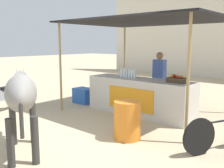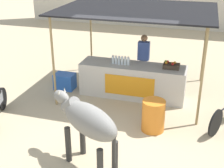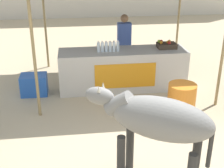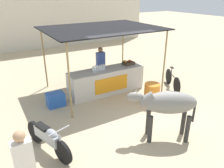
{
  "view_description": "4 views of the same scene",
  "coord_description": "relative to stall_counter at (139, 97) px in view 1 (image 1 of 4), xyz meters",
  "views": [
    {
      "loc": [
        3.98,
        -3.48,
        1.91
      ],
      "look_at": [
        -0.33,
        1.46,
        0.87
      ],
      "focal_mm": 42.0,
      "sensor_mm": 36.0,
      "label": 1
    },
    {
      "loc": [
        1.79,
        -5.88,
        4.03
      ],
      "look_at": [
        -0.29,
        1.1,
        0.8
      ],
      "focal_mm": 50.0,
      "sensor_mm": 36.0,
      "label": 2
    },
    {
      "loc": [
        -1.12,
        -4.71,
        3.15
      ],
      "look_at": [
        -0.43,
        0.83,
        0.71
      ],
      "focal_mm": 50.0,
      "sensor_mm": 36.0,
      "label": 3
    },
    {
      "loc": [
        -3.84,
        -4.76,
        3.72
      ],
      "look_at": [
        -0.42,
        1.06,
        0.85
      ],
      "focal_mm": 35.0,
      "sensor_mm": 36.0,
      "label": 4
    }
  ],
  "objects": [
    {
      "name": "water_barrel",
      "position": [
        0.9,
        -1.68,
        -0.1
      ],
      "size": [
        0.54,
        0.54,
        0.77
      ],
      "primitive_type": "cylinder",
      "color": "orange",
      "rests_on": "ground"
    },
    {
      "name": "bicycle_leaning",
      "position": [
        2.52,
        -1.05,
        -0.13
      ],
      "size": [
        0.75,
        1.51,
        0.85
      ],
      "color": "black",
      "rests_on": "ground"
    },
    {
      "name": "water_bottle_row",
      "position": [
        -0.35,
        -0.05,
        0.59
      ],
      "size": [
        0.52,
        0.07,
        0.25
      ],
      "color": "silver",
      "rests_on": "stall_counter"
    },
    {
      "name": "cow",
      "position": [
        -0.09,
        -3.39,
        0.55
      ],
      "size": [
        1.75,
        1.24,
        1.44
      ],
      "color": "gray",
      "rests_on": "ground"
    },
    {
      "name": "fruit_crate",
      "position": [
        1.06,
        0.06,
        0.55
      ],
      "size": [
        0.44,
        0.32,
        0.18
      ],
      "color": "#3F3326",
      "rests_on": "stall_counter"
    },
    {
      "name": "stall_awning",
      "position": [
        0.0,
        0.3,
        1.92
      ],
      "size": [
        4.2,
        3.2,
        2.49
      ],
      "color": "black",
      "rests_on": "ground"
    },
    {
      "name": "vendor_behind_counter",
      "position": [
        0.15,
        0.75,
        0.37
      ],
      "size": [
        0.34,
        0.22,
        1.65
      ],
      "color": "#383842",
      "rests_on": "ground"
    },
    {
      "name": "cooler_box",
      "position": [
        -2.1,
        -0.1,
        -0.24
      ],
      "size": [
        0.6,
        0.44,
        0.48
      ],
      "primitive_type": "cube",
      "color": "blue",
      "rests_on": "ground"
    },
    {
      "name": "motorcycle_parked",
      "position": [
        -2.96,
        -2.37,
        -0.05
      ],
      "size": [
        0.75,
        1.74,
        0.9
      ],
      "color": "black",
      "rests_on": "ground"
    },
    {
      "name": "stall_counter",
      "position": [
        0.0,
        0.0,
        0.0
      ],
      "size": [
        3.0,
        0.82,
        0.96
      ],
      "color": "beige",
      "rests_on": "ground"
    },
    {
      "name": "ground_plane",
      "position": [
        0.0,
        -2.2,
        -0.48
      ],
      "size": [
        60.0,
        60.0,
        0.0
      ],
      "primitive_type": "plane",
      "color": "tan"
    }
  ]
}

